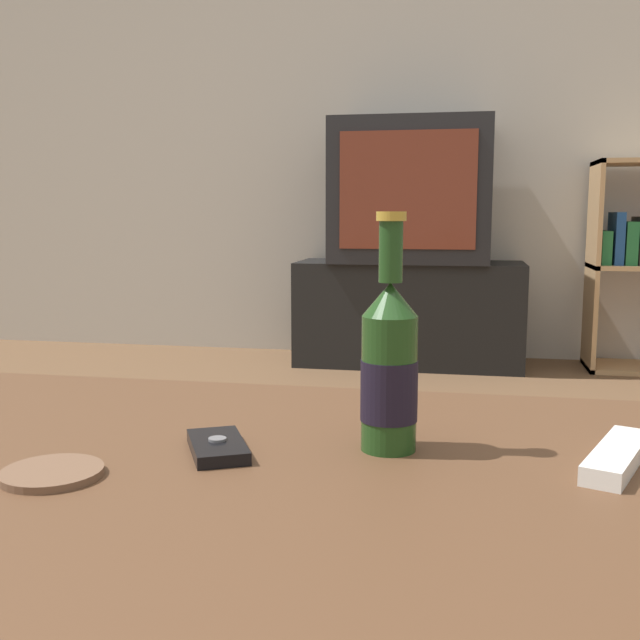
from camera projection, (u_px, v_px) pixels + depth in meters
back_wall at (410, 87)px, 3.59m from camera, size 8.00×0.05×2.60m
coffee_table at (187, 526)px, 0.78m from camera, size 1.11×0.78×0.44m
tv_stand at (409, 313)px, 3.46m from camera, size 1.03×0.40×0.48m
television at (411, 192)px, 3.38m from camera, size 0.71×0.47×0.64m
bookshelf at (638, 258)px, 3.30m from camera, size 0.43×0.30×0.93m
beer_bottle at (389, 367)px, 0.82m from camera, size 0.06×0.06×0.26m
cell_phone at (218, 447)px, 0.82m from camera, size 0.10×0.12×0.02m
remote_control at (618, 456)px, 0.78m from camera, size 0.10×0.17×0.02m
coaster at (52, 473)px, 0.75m from camera, size 0.10×0.10×0.01m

